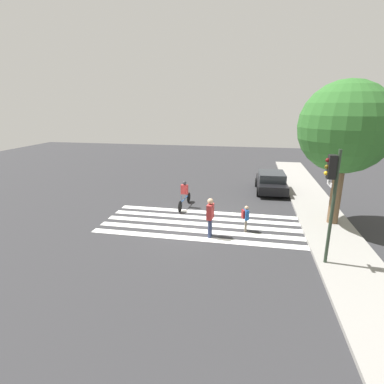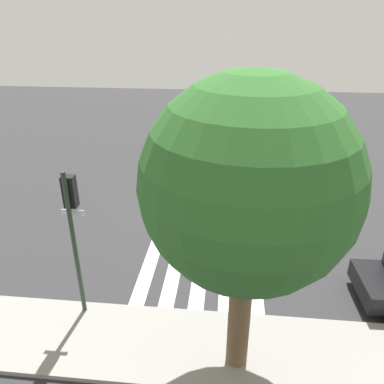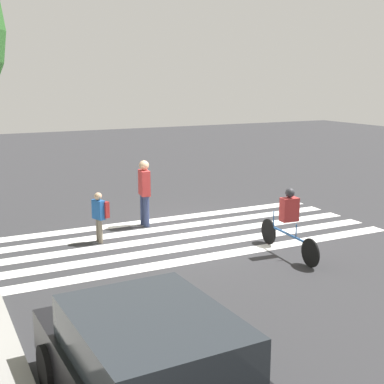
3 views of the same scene
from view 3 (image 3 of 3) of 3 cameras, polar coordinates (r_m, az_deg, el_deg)
The scene contains 6 objects.
ground_plane at distance 14.12m, azimuth -0.34°, elevation -4.66°, with size 60.00×60.00×0.00m, color #2D2D30.
crosswalk_stripes at distance 14.12m, azimuth -0.34°, elevation -4.64°, with size 4.02×10.00×0.01m.
pedestrian_adult_blue_shirt at distance 14.86m, azimuth -5.10°, elevation 0.30°, with size 0.54×0.30×1.85m.
pedestrian_adult_yellow_jacket at distance 13.53m, azimuth -9.80°, elevation -2.27°, with size 0.39×0.38×1.29m.
cyclist_near_curb at distance 12.58m, azimuth 10.30°, elevation -2.87°, with size 2.43×0.42×1.60m.
car_parked_silver_sedan at distance 6.62m, azimuth -4.26°, elevation -18.25°, with size 4.15×2.13×1.39m.
Camera 3 is at (-12.12, 6.01, 4.04)m, focal length 50.00 mm.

